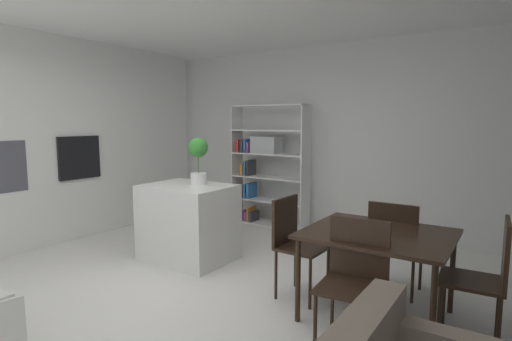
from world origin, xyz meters
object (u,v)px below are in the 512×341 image
built_in_oven (79,157)px  kitchen_island (188,222)px  potted_plant_on_island (198,157)px  open_bookshelf (264,164)px  dining_chair_far (395,239)px  dining_chair_window_side (488,271)px  dining_chair_island_side (294,237)px  dining_table (378,240)px  dining_chair_near (355,272)px

built_in_oven → kitchen_island: bearing=6.0°
potted_plant_on_island → open_bookshelf: 1.80m
built_in_oven → dining_chair_far: (4.14, 0.52, -0.60)m
dining_chair_far → dining_chair_window_side: dining_chair_window_side is taller
potted_plant_on_island → built_in_oven: bearing=-170.7°
kitchen_island → dining_chair_island_side: size_ratio=1.09×
built_in_oven → dining_table: built_in_oven is taller
open_bookshelf → dining_chair_near: bearing=-46.7°
kitchen_island → dining_chair_window_side: (3.10, -0.19, 0.12)m
dining_chair_near → built_in_oven: bearing=167.9°
potted_plant_on_island → dining_chair_window_side: 3.12m
built_in_oven → dining_chair_window_side: size_ratio=0.64×
potted_plant_on_island → dining_table: bearing=-8.0°
dining_chair_far → dining_chair_island_side: dining_chair_island_side is taller
built_in_oven → open_bookshelf: size_ratio=0.32×
dining_chair_near → dining_chair_far: bearing=84.5°
dining_chair_near → kitchen_island: bearing=157.9°
dining_chair_far → dining_chair_near: dining_chair_near is taller
open_bookshelf → dining_chair_island_side: (1.66, -2.08, -0.40)m
dining_chair_island_side → dining_chair_far: bearing=-54.8°
dining_table → dining_chair_island_side: bearing=179.8°
built_in_oven → dining_chair_far: built_in_oven is taller
kitchen_island → dining_chair_island_side: (1.52, -0.19, 0.11)m
built_in_oven → dining_chair_window_side: bearing=0.0°
built_in_oven → dining_table: (4.14, -0.00, -0.48)m
dining_chair_far → dining_chair_near: 1.03m
built_in_oven → dining_chair_window_side: (4.94, 0.00, -0.58)m
kitchen_island → dining_chair_far: (2.31, 0.33, 0.10)m
potted_plant_on_island → open_bookshelf: bearing=96.8°
dining_chair_window_side → dining_chair_island_side: dining_chair_window_side is taller
kitchen_island → dining_chair_window_side: size_ratio=1.07×
built_in_oven → dining_chair_island_side: 3.41m
dining_chair_near → dining_chair_window_side: (0.80, 0.52, 0.01)m
kitchen_island → dining_table: 2.33m
built_in_oven → open_bookshelf: open_bookshelf is taller
built_in_oven → kitchen_island: 1.97m
open_bookshelf → dining_table: bearing=-40.3°
potted_plant_on_island → dining_chair_far: potted_plant_on_island is taller
dining_chair_far → built_in_oven: bearing=6.7°
kitchen_island → potted_plant_on_island: size_ratio=1.84×
dining_chair_far → dining_chair_near: size_ratio=0.97×
potted_plant_on_island → dining_table: size_ratio=0.48×
open_bookshelf → dining_chair_far: 2.93m
built_in_oven → dining_chair_island_side: bearing=0.0°
dining_table → potted_plant_on_island: bearing=172.0°
built_in_oven → dining_chair_near: bearing=-7.1°
kitchen_island → dining_chair_near: dining_chair_near is taller
kitchen_island → open_bookshelf: size_ratio=0.54×
built_in_oven → dining_chair_window_side: 4.97m
kitchen_island → dining_table: (2.31, -0.19, 0.22)m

